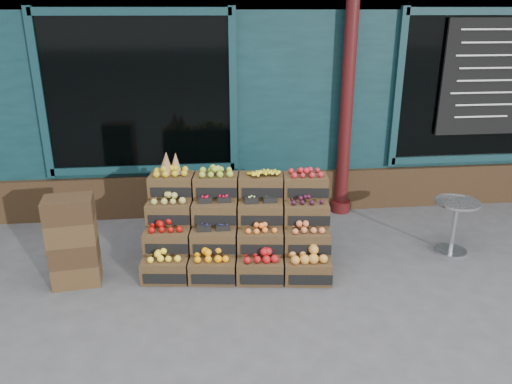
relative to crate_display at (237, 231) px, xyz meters
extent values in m
plane|color=#424244|center=(0.42, -0.66, -0.40)|extent=(60.00, 60.00, 0.00)
cube|color=#0D2A2F|center=(0.42, 4.54, 2.00)|extent=(12.00, 6.00, 4.80)
cube|color=#0D2A2F|center=(0.42, 1.59, 1.10)|extent=(12.00, 0.12, 3.00)
cube|color=#302113|center=(0.42, 1.52, -0.10)|extent=(12.00, 0.18, 0.60)
cube|color=black|center=(-1.18, 1.52, 1.35)|extent=(2.40, 0.06, 2.00)
cube|color=black|center=(3.62, 1.52, 1.35)|extent=(2.40, 0.06, 2.00)
cylinder|color=#3C0D0F|center=(1.62, 1.39, 1.20)|extent=(0.18, 0.18, 3.20)
cube|color=black|center=(3.62, 1.44, 1.50)|extent=(1.30, 0.04, 1.60)
cube|color=#412E19|center=(-0.82, -0.32, -0.27)|extent=(0.54, 0.41, 0.25)
cube|color=black|center=(-0.84, -0.50, -0.30)|extent=(0.46, 0.07, 0.11)
cube|color=yellow|center=(-0.82, -0.32, -0.11)|extent=(0.43, 0.31, 0.08)
cube|color=#412E19|center=(-0.30, -0.38, -0.27)|extent=(0.54, 0.41, 0.25)
cube|color=black|center=(-0.33, -0.56, -0.30)|extent=(0.46, 0.07, 0.11)
cube|color=#FF9505|center=(-0.30, -0.38, -0.10)|extent=(0.43, 0.31, 0.09)
cube|color=#412E19|center=(0.21, -0.45, -0.27)|extent=(0.54, 0.41, 0.25)
cube|color=black|center=(0.19, -0.63, -0.30)|extent=(0.46, 0.07, 0.11)
cube|color=#A41012|center=(0.21, -0.45, -0.10)|extent=(0.43, 0.31, 0.10)
cube|color=#412E19|center=(0.73, -0.51, -0.27)|extent=(0.54, 0.41, 0.25)
cube|color=black|center=(0.70, -0.70, -0.30)|extent=(0.46, 0.07, 0.11)
cube|color=orange|center=(0.73, -0.51, -0.09)|extent=(0.43, 0.31, 0.12)
cube|color=#412E19|center=(-0.79, -0.11, -0.02)|extent=(0.54, 0.41, 0.25)
cube|color=black|center=(-0.82, -0.29, -0.05)|extent=(0.46, 0.07, 0.11)
cube|color=#9E0806|center=(-0.79, -0.11, 0.15)|extent=(0.43, 0.31, 0.08)
cube|color=#412E19|center=(-0.28, -0.17, -0.02)|extent=(0.54, 0.41, 0.25)
cube|color=black|center=(-0.30, -0.35, -0.05)|extent=(0.46, 0.07, 0.11)
cube|color=#1D1D4C|center=(-0.28, -0.17, 0.12)|extent=(0.43, 0.31, 0.03)
cube|color=#412E19|center=(0.24, -0.24, -0.02)|extent=(0.54, 0.41, 0.25)
cube|color=black|center=(0.21, -0.42, -0.05)|extent=(0.46, 0.07, 0.11)
cube|color=orange|center=(0.24, -0.24, 0.14)|extent=(0.43, 0.31, 0.07)
cube|color=#412E19|center=(0.75, -0.30, -0.02)|extent=(0.54, 0.41, 0.25)
cube|color=black|center=(0.73, -0.49, -0.05)|extent=(0.46, 0.07, 0.11)
cube|color=#D7693F|center=(0.75, -0.30, 0.14)|extent=(0.43, 0.31, 0.08)
cube|color=#412E19|center=(-0.77, 0.10, 0.23)|extent=(0.54, 0.41, 0.25)
cube|color=black|center=(-0.79, -0.08, 0.20)|extent=(0.46, 0.07, 0.11)
cube|color=#A19A48|center=(-0.77, 0.10, 0.40)|extent=(0.43, 0.31, 0.08)
cube|color=#412E19|center=(-0.25, 0.04, 0.23)|extent=(0.54, 0.41, 0.25)
cube|color=black|center=(-0.27, -0.14, 0.20)|extent=(0.46, 0.07, 0.11)
cube|color=#AB0522|center=(-0.25, 0.04, 0.37)|extent=(0.43, 0.31, 0.03)
cube|color=#412E19|center=(0.26, -0.03, 0.23)|extent=(0.54, 0.41, 0.25)
cube|color=black|center=(0.24, -0.21, 0.20)|extent=(0.46, 0.07, 0.11)
cube|color=#90BC57|center=(0.26, -0.03, 0.37)|extent=(0.43, 0.31, 0.03)
cube|color=#412E19|center=(0.78, -0.09, 0.23)|extent=(0.54, 0.41, 0.25)
cube|color=black|center=(0.76, -0.27, 0.20)|extent=(0.46, 0.07, 0.11)
cube|color=black|center=(0.78, -0.09, 0.39)|extent=(0.43, 0.31, 0.06)
cube|color=#412E19|center=(-0.74, 0.31, 0.48)|extent=(0.54, 0.41, 0.25)
cube|color=black|center=(-0.76, 0.13, 0.45)|extent=(0.46, 0.07, 0.11)
cube|color=#B69C16|center=(-0.74, 0.31, 0.65)|extent=(0.43, 0.31, 0.08)
cube|color=#412E19|center=(-0.23, 0.25, 0.48)|extent=(0.54, 0.41, 0.25)
cube|color=black|center=(-0.25, 0.07, 0.45)|extent=(0.46, 0.07, 0.11)
cube|color=#89AA2C|center=(-0.23, 0.25, 0.65)|extent=(0.43, 0.31, 0.08)
cube|color=#412E19|center=(0.29, 0.18, 0.48)|extent=(0.54, 0.41, 0.25)
cube|color=black|center=(0.27, 0.00, 0.45)|extent=(0.46, 0.07, 0.11)
cube|color=yellow|center=(0.29, 0.18, 0.64)|extent=(0.43, 0.31, 0.08)
cube|color=#412E19|center=(0.81, 0.12, 0.48)|extent=(0.54, 0.41, 0.25)
cube|color=black|center=(0.78, -0.06, 0.45)|extent=(0.46, 0.07, 0.11)
cube|color=#AC1922|center=(0.81, 0.12, 0.64)|extent=(0.43, 0.31, 0.07)
cube|color=#302113|center=(-0.02, -0.20, -0.27)|extent=(2.09, 0.60, 0.25)
cube|color=#302113|center=(0.01, 0.01, -0.15)|extent=(2.09, 0.60, 0.50)
cube|color=#302113|center=(0.03, 0.22, -0.02)|extent=(2.09, 0.60, 0.75)
cone|color=olive|center=(-0.79, 0.31, 0.75)|extent=(0.17, 0.17, 0.29)
cone|color=olive|center=(-0.68, 0.35, 0.73)|extent=(0.15, 0.15, 0.25)
cube|color=#412E19|center=(-1.77, -0.29, -0.27)|extent=(0.53, 0.40, 0.25)
cube|color=#302113|center=(-1.77, -0.29, -0.03)|extent=(0.53, 0.40, 0.25)
cube|color=#412E19|center=(-1.77, -0.29, 0.22)|extent=(0.53, 0.40, 0.25)
cube|color=#302113|center=(-1.77, -0.29, 0.47)|extent=(0.53, 0.40, 0.25)
cylinder|color=#ABAEB2|center=(2.62, -0.04, -0.38)|extent=(0.39, 0.39, 0.03)
cylinder|color=#ABAEB2|center=(2.62, -0.04, -0.07)|extent=(0.05, 0.05, 0.64)
cylinder|color=#ABAEB2|center=(2.62, -0.04, 0.26)|extent=(0.53, 0.53, 0.03)
imported|color=#164E27|center=(-1.49, 1.99, 0.57)|extent=(0.71, 0.47, 1.94)
camera|label=1|loc=(-0.37, -5.25, 2.42)|focal=35.00mm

